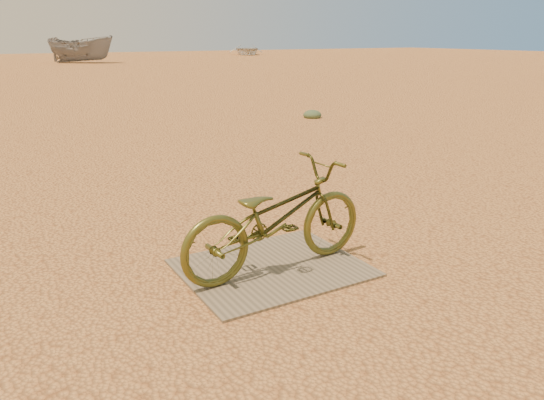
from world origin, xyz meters
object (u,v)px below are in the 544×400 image
plywood_board (272,268)px  boat_mid_right (81,49)px  boat_far_right (247,50)px  bicycle (276,218)px

plywood_board → boat_mid_right: (5.76, 36.83, 0.93)m
boat_mid_right → plywood_board: bearing=-151.0°
plywood_board → boat_mid_right: bearing=81.1°
boat_mid_right → boat_far_right: bearing=-26.8°
boat_far_right → bicycle: bearing=-93.4°
bicycle → boat_far_right: bearing=-30.8°
plywood_board → boat_far_right: (23.30, 45.13, 0.48)m
boat_mid_right → boat_far_right: (17.53, 8.30, -0.45)m
boat_mid_right → boat_far_right: boat_mid_right is taller
bicycle → boat_mid_right: boat_mid_right is taller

